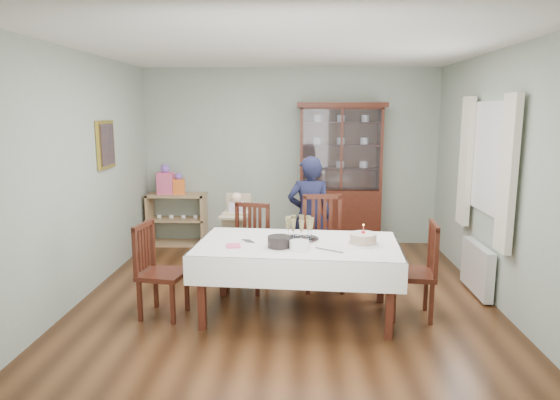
# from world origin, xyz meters

# --- Properties ---
(floor) EXTENTS (5.00, 5.00, 0.00)m
(floor) POSITION_xyz_m (0.00, 0.00, 0.00)
(floor) COLOR #593319
(floor) RESTS_ON ground
(room_shell) EXTENTS (5.00, 5.00, 5.00)m
(room_shell) POSITION_xyz_m (0.00, 0.53, 1.70)
(room_shell) COLOR #9EAA99
(room_shell) RESTS_ON floor
(dining_table) EXTENTS (2.08, 1.29, 0.76)m
(dining_table) POSITION_xyz_m (0.13, -0.39, 0.38)
(dining_table) COLOR #431A10
(dining_table) RESTS_ON floor
(china_cabinet) EXTENTS (1.30, 0.48, 2.18)m
(china_cabinet) POSITION_xyz_m (0.75, 2.26, 1.12)
(china_cabinet) COLOR #431A10
(china_cabinet) RESTS_ON floor
(sideboard) EXTENTS (0.90, 0.38, 0.80)m
(sideboard) POSITION_xyz_m (-1.75, 2.28, 0.40)
(sideboard) COLOR tan
(sideboard) RESTS_ON floor
(picture_frame) EXTENTS (0.04, 0.48, 0.58)m
(picture_frame) POSITION_xyz_m (-2.22, 0.80, 1.65)
(picture_frame) COLOR gold
(picture_frame) RESTS_ON room_shell
(window) EXTENTS (0.04, 1.02, 1.22)m
(window) POSITION_xyz_m (2.22, 0.30, 1.55)
(window) COLOR white
(window) RESTS_ON room_shell
(curtain_left) EXTENTS (0.07, 0.30, 1.55)m
(curtain_left) POSITION_xyz_m (2.16, -0.32, 1.45)
(curtain_left) COLOR silver
(curtain_left) RESTS_ON room_shell
(curtain_right) EXTENTS (0.07, 0.30, 1.55)m
(curtain_right) POSITION_xyz_m (2.16, 0.92, 1.45)
(curtain_right) COLOR silver
(curtain_right) RESTS_ON room_shell
(radiator) EXTENTS (0.10, 0.80, 0.55)m
(radiator) POSITION_xyz_m (2.16, 0.30, 0.30)
(radiator) COLOR white
(radiator) RESTS_ON floor
(chair_far_left) EXTENTS (0.53, 0.53, 0.98)m
(chair_far_left) POSITION_xyz_m (-0.45, 0.37, 0.29)
(chair_far_left) COLOR #431A10
(chair_far_left) RESTS_ON floor
(chair_far_right) EXTENTS (0.52, 0.52, 1.08)m
(chair_far_right) POSITION_xyz_m (0.43, 0.43, 0.32)
(chair_far_right) COLOR #431A10
(chair_far_right) RESTS_ON floor
(chair_end_left) EXTENTS (0.50, 0.50, 0.95)m
(chair_end_left) POSITION_xyz_m (-1.24, -0.45, 0.28)
(chair_end_left) COLOR #431A10
(chair_end_left) RESTS_ON floor
(chair_end_right) EXTENTS (0.47, 0.47, 0.97)m
(chair_end_right) POSITION_xyz_m (1.29, -0.38, 0.29)
(chair_end_right) COLOR #431A10
(chair_end_right) RESTS_ON floor
(woman) EXTENTS (0.58, 0.40, 1.51)m
(woman) POSITION_xyz_m (0.27, 0.90, 0.76)
(woman) COLOR black
(woman) RESTS_ON floor
(high_chair) EXTENTS (0.51, 0.51, 1.02)m
(high_chair) POSITION_xyz_m (-0.67, 1.12, 0.40)
(high_chair) COLOR black
(high_chair) RESTS_ON floor
(champagne_tray) EXTENTS (0.40, 0.40, 0.24)m
(champagne_tray) POSITION_xyz_m (0.14, -0.29, 0.84)
(champagne_tray) COLOR silver
(champagne_tray) RESTS_ON dining_table
(birthday_cake) EXTENTS (0.30, 0.30, 0.21)m
(birthday_cake) POSITION_xyz_m (0.77, -0.43, 0.82)
(birthday_cake) COLOR white
(birthday_cake) RESTS_ON dining_table
(plate_stack_dark) EXTENTS (0.28, 0.28, 0.11)m
(plate_stack_dark) POSITION_xyz_m (-0.05, -0.55, 0.81)
(plate_stack_dark) COLOR black
(plate_stack_dark) RESTS_ON dining_table
(plate_stack_white) EXTENTS (0.24, 0.24, 0.08)m
(plate_stack_white) POSITION_xyz_m (0.14, -0.62, 0.80)
(plate_stack_white) COLOR white
(plate_stack_white) RESTS_ON dining_table
(napkin_stack) EXTENTS (0.16, 0.16, 0.02)m
(napkin_stack) POSITION_xyz_m (-0.49, -0.56, 0.77)
(napkin_stack) COLOR #EE5885
(napkin_stack) RESTS_ON dining_table
(cutlery) EXTENTS (0.16, 0.18, 0.01)m
(cutlery) POSITION_xyz_m (-0.40, -0.36, 0.77)
(cutlery) COLOR silver
(cutlery) RESTS_ON dining_table
(cake_knife) EXTENTS (0.27, 0.19, 0.01)m
(cake_knife) POSITION_xyz_m (0.42, -0.67, 0.77)
(cake_knife) COLOR silver
(cake_knife) RESTS_ON dining_table
(gift_bag_pink) EXTENTS (0.25, 0.16, 0.45)m
(gift_bag_pink) POSITION_xyz_m (-1.90, 2.26, 1.00)
(gift_bag_pink) COLOR #EE5885
(gift_bag_pink) RESTS_ON sideboard
(gift_bag_orange) EXTENTS (0.19, 0.15, 0.33)m
(gift_bag_orange) POSITION_xyz_m (-1.70, 2.26, 0.95)
(gift_bag_orange) COLOR orange
(gift_bag_orange) RESTS_ON sideboard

